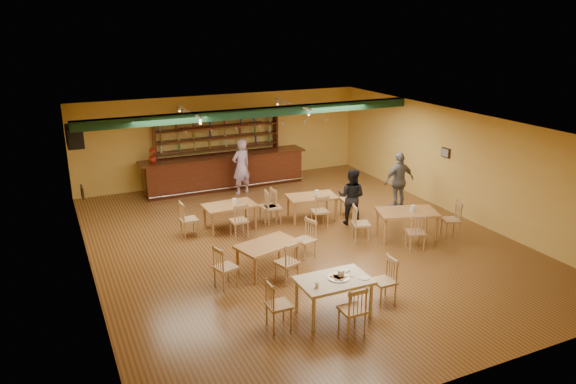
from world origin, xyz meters
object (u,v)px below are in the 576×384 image
dining_table_d (406,225)px  patron_bar (241,167)px  dining_table_c (268,257)px  near_table (333,297)px  bar_counter (225,171)px  dining_table_b (312,207)px  dining_table_a (230,217)px  patron_right_a (351,197)px

dining_table_d → patron_bar: patron_bar is taller
dining_table_c → dining_table_d: dining_table_d is taller
near_table → bar_counter: bearing=85.8°
dining_table_b → dining_table_c: 3.53m
dining_table_c → dining_table_d: 3.98m
dining_table_a → dining_table_c: (-0.09, -2.82, -0.00)m
patron_bar → patron_right_a: size_ratio=1.15×
bar_counter → near_table: bar_counter is taller
bar_counter → patron_right_a: patron_right_a is taller
dining_table_b → dining_table_c: dining_table_b is taller
bar_counter → dining_table_d: 6.75m
dining_table_b → dining_table_d: bearing=-48.0°
dining_table_b → dining_table_d: (1.54, -2.30, 0.03)m
near_table → dining_table_a: bearing=94.5°
dining_table_d → patron_bar: 5.90m
dining_table_d → near_table: dining_table_d is taller
dining_table_a → patron_right_a: (3.14, -1.05, 0.44)m
dining_table_d → near_table: bearing=-126.7°
bar_counter → dining_table_d: bar_counter is taller
patron_bar → patron_right_a: 4.21m
bar_counter → dining_table_a: (-1.07, -3.57, -0.22)m
dining_table_b → patron_right_a: (0.80, -0.80, 0.44)m
near_table → patron_right_a: bearing=55.5°
patron_bar → patron_right_a: patron_bar is taller
dining_table_a → dining_table_c: bearing=-93.6°
dining_table_c → patron_bar: size_ratio=0.75×
dining_table_c → dining_table_a: bearing=72.7°
patron_right_a → dining_table_c: bearing=74.4°
dining_table_a → dining_table_b: size_ratio=1.00×
dining_table_d → patron_right_a: 1.72m
near_table → patron_bar: (1.02, 7.78, 0.53)m
dining_table_a → dining_table_b: (2.34, -0.25, -0.00)m
dining_table_a → dining_table_c: size_ratio=1.01×
dining_table_a → patron_right_a: 3.35m
dining_table_d → near_table: (-3.55, -2.48, -0.00)m
dining_table_b → patron_bar: patron_bar is taller
bar_counter → dining_table_c: size_ratio=4.12×
bar_counter → patron_bar: (0.29, -0.83, 0.33)m
patron_bar → patron_right_a: bearing=99.6°
dining_table_b → patron_bar: size_ratio=0.76×
dining_table_c → patron_right_a: 3.71m
dining_table_a → bar_counter: bearing=71.5°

